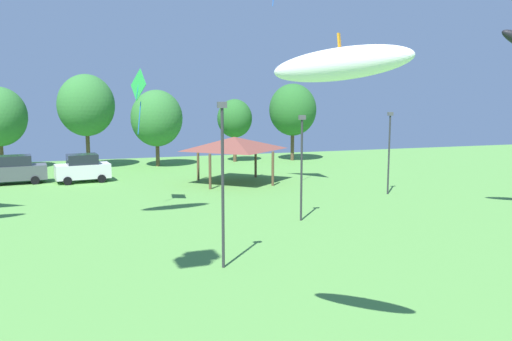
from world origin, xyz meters
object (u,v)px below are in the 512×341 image
(light_post_0, at_px, (302,161))
(kite_flying_5, at_px, (138,87))
(light_post_1, at_px, (389,148))
(treeline_tree_3, at_px, (86,105))
(parked_car_second_from_left, at_px, (83,168))
(parked_car_leftmost, at_px, (13,170))
(light_post_3, at_px, (223,176))
(treeline_tree_4, at_px, (157,118))
(park_pavilion, at_px, (234,144))
(treeline_tree_5, at_px, (235,119))
(kite_flying_6, at_px, (340,64))
(treeline_tree_6, at_px, (293,110))

(light_post_0, bearing_deg, kite_flying_5, 146.06)
(light_post_1, height_order, treeline_tree_3, treeline_tree_3)
(kite_flying_5, bearing_deg, parked_car_second_from_left, 105.99)
(parked_car_leftmost, height_order, light_post_3, light_post_3)
(parked_car_leftmost, height_order, treeline_tree_3, treeline_tree_3)
(light_post_3, xyz_separation_m, treeline_tree_4, (1.50, 31.06, 0.82))
(light_post_1, bearing_deg, light_post_3, -141.19)
(park_pavilion, bearing_deg, parked_car_second_from_left, 160.40)
(light_post_1, height_order, treeline_tree_5, treeline_tree_5)
(parked_car_second_from_left, xyz_separation_m, light_post_3, (5.32, -23.63, 2.64))
(light_post_3, height_order, treeline_tree_3, treeline_tree_3)
(kite_flying_6, relative_size, light_post_1, 0.56)
(parked_car_leftmost, distance_m, treeline_tree_6, 27.03)
(light_post_3, bearing_deg, park_pavilion, 73.27)
(park_pavilion, relative_size, light_post_3, 0.94)
(kite_flying_6, distance_m, parked_car_leftmost, 35.50)
(light_post_1, bearing_deg, parked_car_second_from_left, 149.69)
(parked_car_second_from_left, distance_m, light_post_1, 23.38)
(treeline_tree_3, distance_m, treeline_tree_5, 14.28)
(kite_flying_5, relative_size, treeline_tree_6, 0.49)
(light_post_3, bearing_deg, light_post_0, 47.08)
(kite_flying_5, distance_m, treeline_tree_3, 20.19)
(treeline_tree_3, relative_size, treeline_tree_5, 1.37)
(light_post_1, bearing_deg, light_post_0, -148.42)
(light_post_0, xyz_separation_m, treeline_tree_4, (-4.58, 24.52, 1.26))
(park_pavilion, distance_m, light_post_1, 11.78)
(treeline_tree_5, bearing_deg, parked_car_second_from_left, -149.99)
(parked_car_second_from_left, bearing_deg, park_pavilion, -27.42)
(treeline_tree_5, bearing_deg, light_post_0, -97.43)
(treeline_tree_4, xyz_separation_m, treeline_tree_5, (7.92, 1.09, -0.19))
(parked_car_leftmost, xyz_separation_m, treeline_tree_5, (19.82, 7.79, 3.26))
(parked_car_leftmost, distance_m, treeline_tree_3, 10.50)
(light_post_3, xyz_separation_m, treeline_tree_5, (9.42, 32.15, 0.63))
(parked_car_second_from_left, bearing_deg, treeline_tree_4, 39.59)
(parked_car_second_from_left, relative_size, treeline_tree_3, 0.50)
(light_post_0, xyz_separation_m, light_post_1, (8.69, 5.35, -0.06))
(light_post_1, bearing_deg, treeline_tree_5, 104.80)
(parked_car_leftmost, xyz_separation_m, light_post_1, (25.17, -12.47, 2.13))
(kite_flying_6, distance_m, light_post_1, 25.38)
(park_pavilion, distance_m, treeline_tree_4, 12.33)
(treeline_tree_5, height_order, treeline_tree_6, treeline_tree_6)
(treeline_tree_3, relative_size, treeline_tree_4, 1.20)
(kite_flying_6, relative_size, treeline_tree_6, 0.41)
(light_post_3, relative_size, treeline_tree_4, 0.92)
(kite_flying_6, distance_m, light_post_0, 16.79)
(kite_flying_5, relative_size, parked_car_second_from_left, 0.89)
(park_pavilion, height_order, treeline_tree_4, treeline_tree_4)
(kite_flying_5, height_order, parked_car_leftmost, kite_flying_5)
(parked_car_leftmost, relative_size, light_post_1, 0.87)
(kite_flying_5, xyz_separation_m, treeline_tree_3, (-2.81, 19.93, -1.49))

